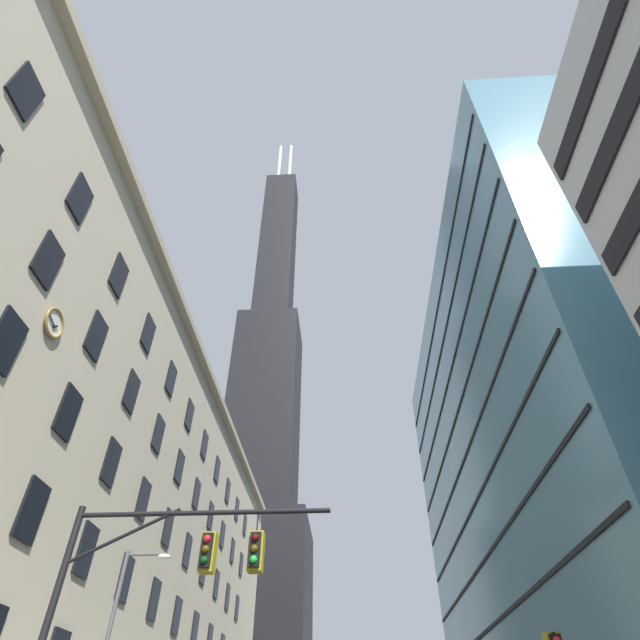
# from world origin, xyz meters

# --- Properties ---
(station_building) EXTENTS (17.56, 65.21, 26.84)m
(station_building) POSITION_xyz_m (-19.44, 26.60, 13.40)
(station_building) COLOR #BCAF93
(station_building) RESTS_ON ground
(dark_skyscraper) EXTENTS (22.21, 22.21, 178.87)m
(dark_skyscraper) POSITION_xyz_m (-18.04, 93.01, 51.12)
(dark_skyscraper) COLOR black
(dark_skyscraper) RESTS_ON ground
(glass_office_midrise) EXTENTS (18.88, 46.99, 40.38)m
(glass_office_midrise) POSITION_xyz_m (20.39, 31.02, 20.19)
(glass_office_midrise) COLOR teal
(glass_office_midrise) RESTS_ON ground
(traffic_signal_mast) EXTENTS (7.54, 0.63, 6.69)m
(traffic_signal_mast) POSITION_xyz_m (-3.97, 4.17, 4.86)
(traffic_signal_mast) COLOR black
(traffic_signal_mast) RESTS_ON sidewalk_left
(street_lamppost) EXTENTS (2.06, 0.32, 7.98)m
(street_lamppost) POSITION_xyz_m (-8.76, 13.09, 4.85)
(street_lamppost) COLOR #47474C
(street_lamppost) RESTS_ON sidewalk_left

